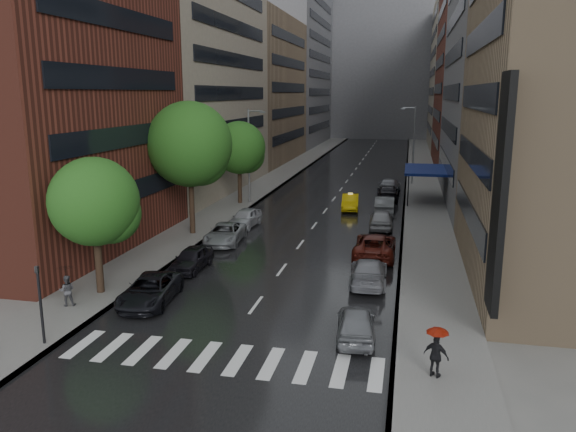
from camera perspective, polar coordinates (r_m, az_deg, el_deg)
The scene contains 20 objects.
ground at distance 25.65m, azimuth -5.72°, elevation -12.19°, with size 220.00×220.00×0.00m, color gray.
road at distance 73.30m, azimuth 6.34°, elevation 3.99°, with size 14.00×140.00×0.01m, color black.
sidewalk_left at distance 74.73m, azimuth -0.55°, elevation 4.28°, with size 4.00×140.00×0.15m, color gray.
sidewalk_right at distance 72.94m, azimuth 13.40°, elevation 3.74°, with size 4.00×140.00×0.15m, color gray.
crosswalk at distance 23.88m, azimuth -6.77°, elevation -14.14°, with size 13.15×2.80×0.01m.
buildings_left at distance 84.13m, azimuth -3.35°, elevation 16.04°, with size 8.00×108.00×38.00m.
buildings_right at distance 79.34m, azimuth 18.37°, elevation 14.98°, with size 8.05×109.10×36.00m.
building_far at distance 140.44m, azimuth 9.51°, elevation 14.44°, with size 40.00×14.00×32.00m, color slate.
tree_near at distance 30.93m, azimuth -19.09°, elevation 1.36°, with size 4.67×4.67×7.44m.
tree_mid at distance 42.49m, azimuth -9.97°, elevation 7.19°, with size 6.34×6.34×10.10m.
tree_far at distance 54.24m, azimuth -4.99°, elevation 6.92°, with size 5.04×5.04×8.04m.
taxi at distance 52.42m, azimuth 6.34°, elevation 1.41°, with size 1.51×4.34×1.43m, color yellow.
parked_cars_left at distance 37.35m, azimuth -8.24°, elevation -3.15°, with size 2.84×22.16×1.49m.
parked_cars_right at distance 45.19m, azimuth 9.44°, elevation -0.39°, with size 2.62×43.05×1.59m.
ped_black_umbrella at distance 30.35m, azimuth -21.60°, elevation -6.25°, with size 0.96×0.98×2.09m.
ped_red_umbrella at distance 22.25m, azimuth 14.87°, elevation -12.82°, with size 1.07×0.82×2.01m.
traffic_light at distance 26.07m, azimuth -23.89°, elevation -7.55°, with size 0.18×0.15×3.45m.
street_lamp_left at distance 54.59m, azimuth -3.91°, elevation 6.33°, with size 1.74×0.22×9.00m.
street_lamp_right at distance 67.40m, azimuth 12.58°, elevation 7.22°, with size 1.74×0.22×9.00m.
awning at distance 57.66m, azimuth 13.77°, elevation 4.57°, with size 4.00×8.00×3.12m.
Camera 1 is at (7.35, -22.15, 10.66)m, focal length 35.00 mm.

